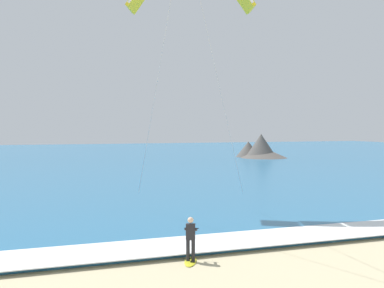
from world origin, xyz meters
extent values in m
cube|color=teal|center=(0.00, 74.70, 0.10)|extent=(200.00, 120.00, 0.20)
cube|color=white|center=(0.00, 15.70, 0.22)|extent=(200.00, 2.78, 0.04)
ellipsoid|color=yellow|center=(-4.07, 14.00, 0.03)|extent=(0.99, 1.46, 0.05)
cube|color=black|center=(-4.07, 14.23, 0.07)|extent=(0.17, 0.12, 0.04)
cube|color=black|center=(-4.07, 13.77, 0.07)|extent=(0.17, 0.12, 0.04)
cylinder|color=#232328|center=(-4.16, 14.04, 0.42)|extent=(0.14, 0.14, 0.84)
cylinder|color=#232328|center=(-3.98, 13.96, 0.42)|extent=(0.14, 0.14, 0.84)
cube|color=#232328|center=(-4.07, 14.00, 1.14)|extent=(0.39, 0.32, 0.60)
sphere|color=beige|center=(-4.07, 14.00, 1.58)|extent=(0.22, 0.22, 0.22)
cylinder|color=#232328|center=(-4.16, 14.22, 1.19)|extent=(0.29, 0.50, 0.22)
cylinder|color=#232328|center=(-3.84, 14.07, 1.19)|extent=(0.29, 0.50, 0.22)
cylinder|color=black|center=(-3.91, 14.34, 1.19)|extent=(0.51, 0.26, 0.04)
cube|color=#3F3F42|center=(-4.02, 14.11, 0.92)|extent=(0.14, 0.12, 0.10)
cylinder|color=#B2B2B7|center=(-1.03, 18.40, 6.87)|extent=(6.41, 8.14, 11.36)
cylinder|color=#B2B2B7|center=(-3.93, 19.42, 6.87)|extent=(0.62, 10.17, 11.36)
cone|color=#56514C|center=(25.82, 63.22, 0.79)|extent=(3.77, 3.77, 1.57)
cone|color=#56514C|center=(25.58, 63.30, 0.88)|extent=(8.33, 8.33, 1.76)
cone|color=#56514C|center=(25.16, 63.49, 2.00)|extent=(5.37, 5.37, 4.00)
cone|color=#56514C|center=(24.34, 66.35, 1.37)|extent=(4.34, 4.34, 2.73)
camera|label=1|loc=(-9.76, -2.22, 5.03)|focal=43.48mm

